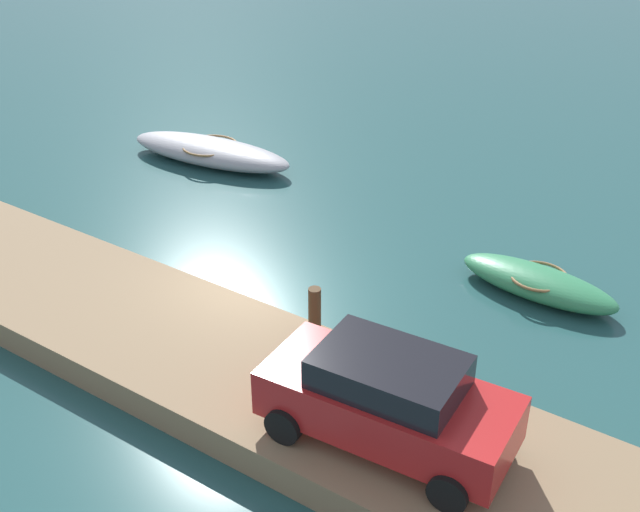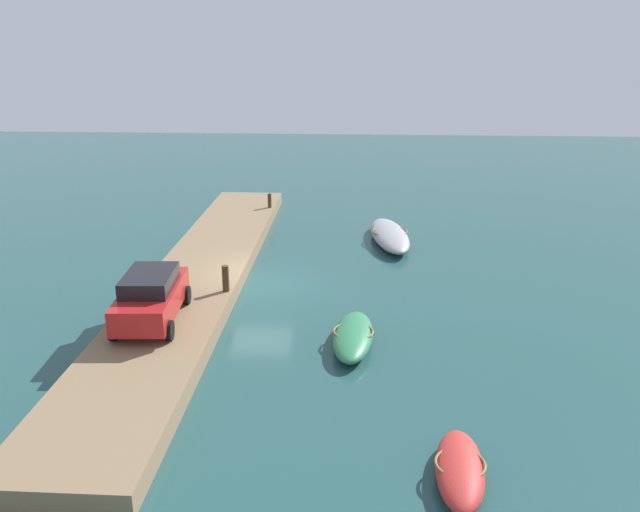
{
  "view_description": "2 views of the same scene",
  "coord_description": "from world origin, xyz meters",
  "px_view_note": "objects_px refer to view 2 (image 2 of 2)",
  "views": [
    {
      "loc": [
        9.6,
        -11.68,
        9.86
      ],
      "look_at": [
        0.6,
        1.68,
        0.6
      ],
      "focal_mm": 44.93,
      "sensor_mm": 36.0,
      "label": 1
    },
    {
      "loc": [
        24.28,
        3.87,
        9.63
      ],
      "look_at": [
        -0.05,
        2.44,
        1.28
      ],
      "focal_mm": 36.47,
      "sensor_mm": 36.0,
      "label": 2
    }
  ],
  "objects_px": {
    "dinghy_red": "(460,469)",
    "mooring_post_west": "(270,201)",
    "mooring_post_mid_west": "(226,278)",
    "parked_car": "(151,296)",
    "rowboat_green": "(353,336)",
    "motorboat_grey": "(390,235)"
  },
  "relations": [
    {
      "from": "rowboat_green",
      "to": "motorboat_grey",
      "type": "bearing_deg",
      "value": 175.28
    },
    {
      "from": "rowboat_green",
      "to": "mooring_post_west",
      "type": "relative_size",
      "value": 4.85
    },
    {
      "from": "dinghy_red",
      "to": "mooring_post_west",
      "type": "height_order",
      "value": "mooring_post_west"
    },
    {
      "from": "mooring_post_mid_west",
      "to": "mooring_post_west",
      "type": "bearing_deg",
      "value": 180.0
    },
    {
      "from": "mooring_post_west",
      "to": "mooring_post_mid_west",
      "type": "bearing_deg",
      "value": 0.0
    },
    {
      "from": "mooring_post_mid_west",
      "to": "parked_car",
      "type": "height_order",
      "value": "parked_car"
    },
    {
      "from": "dinghy_red",
      "to": "parked_car",
      "type": "height_order",
      "value": "parked_car"
    },
    {
      "from": "rowboat_green",
      "to": "mooring_post_west",
      "type": "height_order",
      "value": "mooring_post_west"
    },
    {
      "from": "mooring_post_west",
      "to": "parked_car",
      "type": "distance_m",
      "value": 15.09
    },
    {
      "from": "dinghy_red",
      "to": "mooring_post_mid_west",
      "type": "height_order",
      "value": "mooring_post_mid_west"
    },
    {
      "from": "rowboat_green",
      "to": "mooring_post_mid_west",
      "type": "bearing_deg",
      "value": -117.69
    },
    {
      "from": "dinghy_red",
      "to": "parked_car",
      "type": "relative_size",
      "value": 0.73
    },
    {
      "from": "motorboat_grey",
      "to": "mooring_post_mid_west",
      "type": "relative_size",
      "value": 5.73
    },
    {
      "from": "parked_car",
      "to": "mooring_post_mid_west",
      "type": "bearing_deg",
      "value": 141.16
    },
    {
      "from": "motorboat_grey",
      "to": "dinghy_red",
      "type": "relative_size",
      "value": 1.84
    },
    {
      "from": "mooring_post_west",
      "to": "parked_car",
      "type": "relative_size",
      "value": 0.18
    },
    {
      "from": "dinghy_red",
      "to": "mooring_post_west",
      "type": "bearing_deg",
      "value": -156.21
    },
    {
      "from": "motorboat_grey",
      "to": "rowboat_green",
      "type": "relative_size",
      "value": 1.5
    },
    {
      "from": "dinghy_red",
      "to": "rowboat_green",
      "type": "height_order",
      "value": "rowboat_green"
    },
    {
      "from": "motorboat_grey",
      "to": "mooring_post_west",
      "type": "xyz_separation_m",
      "value": [
        -3.98,
        -6.39,
        0.64
      ]
    },
    {
      "from": "mooring_post_mid_west",
      "to": "parked_car",
      "type": "xyz_separation_m",
      "value": [
        2.72,
        -1.92,
        0.38
      ]
    },
    {
      "from": "rowboat_green",
      "to": "parked_car",
      "type": "height_order",
      "value": "parked_car"
    }
  ]
}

